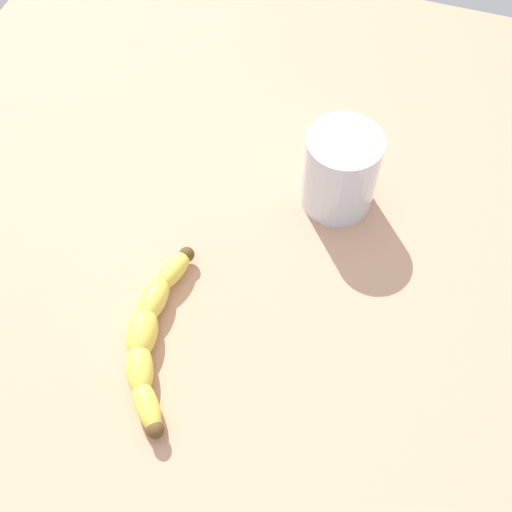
% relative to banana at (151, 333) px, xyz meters
% --- Properties ---
extents(wooden_tabletop, '(1.20, 1.20, 0.03)m').
position_rel_banana_xyz_m(wooden_tabletop, '(0.12, 0.12, -0.03)').
color(wooden_tabletop, tan).
rests_on(wooden_tabletop, ground).
extents(banana, '(0.09, 0.24, 0.04)m').
position_rel_banana_xyz_m(banana, '(0.00, 0.00, 0.00)').
color(banana, yellow).
rests_on(banana, wooden_tabletop).
extents(smoothie_glass, '(0.10, 0.10, 0.12)m').
position_rel_banana_xyz_m(smoothie_glass, '(0.15, 0.27, 0.04)').
color(smoothie_glass, silver).
rests_on(smoothie_glass, wooden_tabletop).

